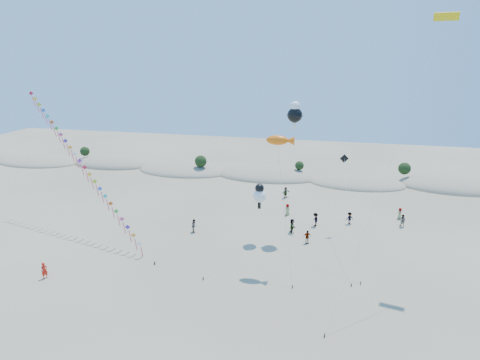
# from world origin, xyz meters

# --- Properties ---
(ground) EXTENTS (160.00, 160.00, 0.00)m
(ground) POSITION_xyz_m (0.00, 0.00, 0.00)
(ground) COLOR #807358
(ground) RESTS_ON ground
(dune_ridge) EXTENTS (145.30, 11.49, 5.57)m
(dune_ridge) POSITION_xyz_m (1.06, 45.14, 0.11)
(dune_ridge) COLOR gray
(dune_ridge) RESTS_ON ground
(kite_train) EXTENTS (22.72, 12.20, 17.15)m
(kite_train) POSITION_xyz_m (-17.95, 16.30, 8.77)
(kite_train) COLOR #3F2D1E
(kite_train) RESTS_ON ground
(fish_kite) EXTENTS (3.65, 5.51, 13.64)m
(fish_kite) POSITION_xyz_m (6.51, 13.61, 13.12)
(fish_kite) COLOR #3F2D1E
(fish_kite) RESTS_ON ground
(cartoon_kite_low) EXTENTS (4.51, 10.81, 7.09)m
(cartoon_kite_low) POSITION_xyz_m (3.69, 18.08, 5.82)
(cartoon_kite_low) COLOR #3F2D1E
(cartoon_kite_low) RESTS_ON ground
(cartoon_kite_high) EXTENTS (9.03, 11.54, 16.18)m
(cartoon_kite_high) POSITION_xyz_m (7.09, 21.42, 14.77)
(cartoon_kite_high) COLOR #3F2D1E
(cartoon_kite_high) RESTS_ON ground
(parafoil_kite) EXTENTS (9.78, 14.59, 24.76)m
(parafoil_kite) POSITION_xyz_m (20.30, 15.94, 23.66)
(parafoil_kite) COLOR #3F2D1E
(parafoil_kite) RESTS_ON ground
(dark_kite) EXTENTS (1.72, 13.90, 9.73)m
(dark_kite) POSITION_xyz_m (13.31, 20.43, 6.87)
(dark_kite) COLOR #3F2D1E
(dark_kite) RESTS_ON ground
(flyer_foreground) EXTENTS (0.67, 0.73, 1.67)m
(flyer_foreground) POSITION_xyz_m (-15.32, 4.88, 0.84)
(flyer_foreground) COLOR red
(flyer_foreground) RESTS_ON ground
(beachgoers) EXTENTS (26.49, 16.52, 1.81)m
(beachgoers) POSITION_xyz_m (9.23, 25.09, 0.85)
(beachgoers) COLOR slate
(beachgoers) RESTS_ON ground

